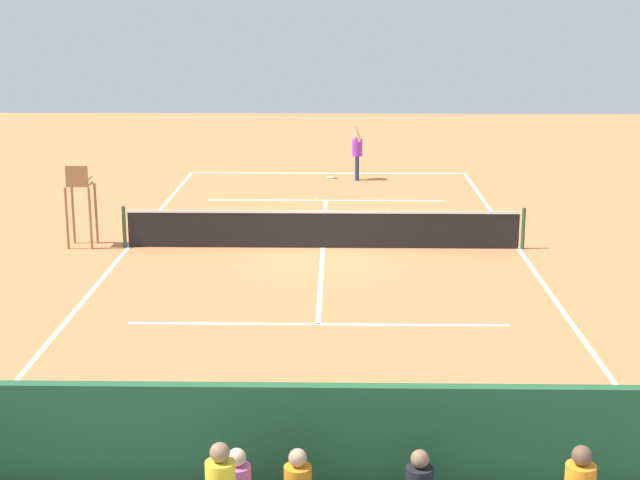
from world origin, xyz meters
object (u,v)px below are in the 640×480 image
tennis_net (323,229)px  umpire_chair (80,197)px  tennis_player (357,151)px  tennis_racket (331,177)px  courtside_bench (575,474)px  tennis_ball_near (317,199)px

tennis_net → umpire_chair: (6.20, -0.01, 0.81)m
tennis_player → tennis_racket: bearing=-22.2°
umpire_chair → courtside_bench: bearing=125.6°
umpire_chair → tennis_racket: size_ratio=4.01×
tennis_net → tennis_racket: size_ratio=19.29×
tennis_player → tennis_ball_near: bearing=69.7°
courtside_bench → tennis_ball_near: bearing=-79.5°
tennis_player → tennis_racket: tennis_player is taller
tennis_player → tennis_ball_near: tennis_player is taller
tennis_net → tennis_racket: (-0.11, -10.06, -0.49)m
tennis_net → tennis_player: tennis_player is taller
tennis_ball_near → tennis_racket: bearing=-95.6°
courtside_bench → tennis_net: bearing=-76.0°
tennis_player → tennis_ball_near: size_ratio=29.18×
umpire_chair → tennis_player: 12.08m
courtside_bench → tennis_player: (2.26, -22.95, 0.46)m
tennis_player → courtside_bench: bearing=95.6°
tennis_net → umpire_chair: 6.25m
umpire_chair → tennis_player: (-7.25, -9.67, -0.30)m
tennis_player → tennis_ball_near: 3.92m
courtside_bench → tennis_ball_near: 19.72m
tennis_net → tennis_ball_near: size_ratio=156.06×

